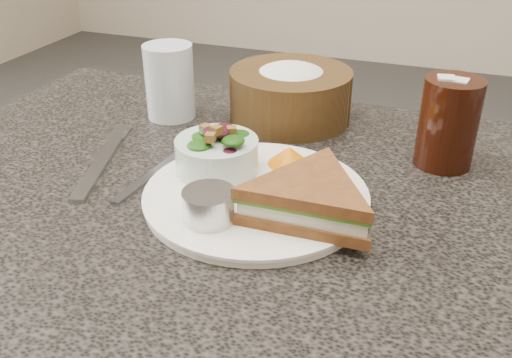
{
  "coord_description": "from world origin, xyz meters",
  "views": [
    {
      "loc": [
        0.22,
        -0.58,
        1.12
      ],
      "look_at": [
        0.01,
        -0.02,
        0.78
      ],
      "focal_mm": 40.0,
      "sensor_mm": 36.0,
      "label": 1
    }
  ],
  "objects": [
    {
      "name": "sandwich",
      "position": [
        0.09,
        -0.05,
        0.79
      ],
      "size": [
        0.18,
        0.18,
        0.05
      ],
      "primitive_type": null,
      "rotation": [
        0.0,
        0.0,
        0.02
      ],
      "color": "brown",
      "rests_on": "dinner_plate"
    },
    {
      "name": "water_glass",
      "position": [
        -0.21,
        0.19,
        0.81
      ],
      "size": [
        0.09,
        0.09,
        0.12
      ],
      "primitive_type": "cylinder",
      "rotation": [
        0.0,
        0.0,
        0.22
      ],
      "color": "silver",
      "rests_on": "dining_table"
    },
    {
      "name": "bread_basket",
      "position": [
        -0.02,
        0.24,
        0.8
      ],
      "size": [
        0.21,
        0.21,
        0.11
      ],
      "primitive_type": null,
      "rotation": [
        0.0,
        0.0,
        0.08
      ],
      "color": "#543D1A",
      "rests_on": "dining_table"
    },
    {
      "name": "salad_bowl",
      "position": [
        -0.05,
        0.02,
        0.79
      ],
      "size": [
        0.11,
        0.11,
        0.06
      ],
      "primitive_type": null,
      "rotation": [
        0.0,
        0.0,
        0.01
      ],
      "color": "#B1C6BB",
      "rests_on": "dinner_plate"
    },
    {
      "name": "fork",
      "position": [
        -0.22,
        -0.0,
        0.75
      ],
      "size": [
        0.08,
        0.2,
        0.01
      ],
      "primitive_type": "cube",
      "rotation": [
        0.0,
        0.0,
        0.3
      ],
      "color": "#9DA1A6",
      "rests_on": "dining_table"
    },
    {
      "name": "cola_glass",
      "position": [
        0.22,
        0.16,
        0.82
      ],
      "size": [
        0.08,
        0.08,
        0.13
      ],
      "primitive_type": null,
      "rotation": [
        0.0,
        0.0,
        -0.09
      ],
      "color": "black",
      "rests_on": "dining_table"
    },
    {
      "name": "dinner_plate",
      "position": [
        0.01,
        -0.02,
        0.76
      ],
      "size": [
        0.27,
        0.27,
        0.01
      ],
      "primitive_type": "cylinder",
      "color": "white",
      "rests_on": "dining_table"
    },
    {
      "name": "dressing_ramekin",
      "position": [
        -0.01,
        -0.09,
        0.78
      ],
      "size": [
        0.07,
        0.07,
        0.04
      ],
      "primitive_type": "cylinder",
      "rotation": [
        0.0,
        0.0,
        0.2
      ],
      "color": "#B0B2B6",
      "rests_on": "dinner_plate"
    },
    {
      "name": "orange_wedge",
      "position": [
        0.03,
        0.07,
        0.77
      ],
      "size": [
        0.08,
        0.08,
        0.03
      ],
      "primitive_type": "cone",
      "rotation": [
        0.0,
        0.0,
        0.45
      ],
      "color": "orange",
      "rests_on": "dinner_plate"
    },
    {
      "name": "knife",
      "position": [
        -0.13,
        0.02,
        0.75
      ],
      "size": [
        0.03,
        0.21,
        0.0
      ],
      "primitive_type": "cube",
      "rotation": [
        0.0,
        0.0,
        -0.1
      ],
      "color": "gray",
      "rests_on": "dining_table"
    }
  ]
}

